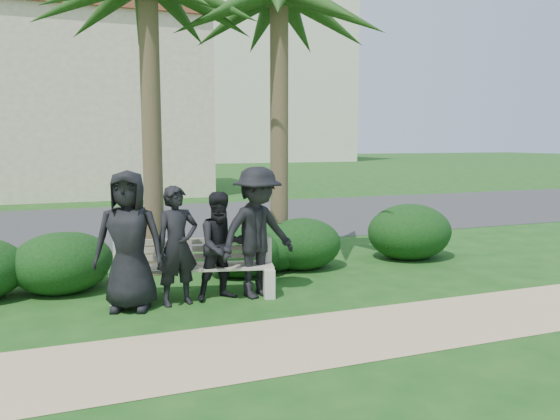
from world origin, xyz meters
The scene contains 16 objects.
ground centered at (0.00, 0.00, 0.00)m, with size 160.00×160.00×0.00m, color #164313.
footpath centered at (0.00, -1.80, 0.00)m, with size 30.00×1.60×0.01m, color tan.
asphalt_street centered at (0.00, 8.00, 0.00)m, with size 160.00×8.00×0.01m, color #2D2D30.
stucco_bldg_right centered at (-1.00, 18.00, 3.66)m, with size 8.40×8.40×7.30m.
hotel_tower centered at (14.00, 55.00, 13.41)m, with size 26.00×18.00×37.30m.
park_bench centered at (-0.77, 0.36, 0.36)m, with size 2.38×1.02×0.79m.
man_a centered at (-1.67, 0.08, 0.92)m, with size 0.90×0.59×1.85m, color black.
man_b centered at (-1.04, 0.07, 0.81)m, with size 0.59×0.39×1.63m, color black.
man_c centered at (-0.41, 0.10, 0.76)m, with size 0.74×0.58×1.52m, color black.
man_d centered at (0.09, 0.05, 0.93)m, with size 1.20×0.69×1.86m, color black.
hedge_b centered at (-2.45, 1.61, 0.43)m, with size 1.33×1.10×0.87m, color black.
hedge_c centered at (0.25, 1.31, 0.42)m, with size 1.30×1.07×0.85m, color black.
hedge_d centered at (0.86, 1.52, 0.41)m, with size 1.26×1.04×0.82m, color black.
hedge_e centered at (1.38, 1.45, 0.46)m, with size 1.40×1.16×0.91m, color black.
hedge_f centered at (3.62, 1.49, 0.54)m, with size 1.65×1.36×1.07m, color black.
hedge_extra centered at (-2.54, 1.29, 0.46)m, with size 1.42×1.17×0.92m, color black.
Camera 1 is at (-2.32, -7.19, 2.22)m, focal length 35.00 mm.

